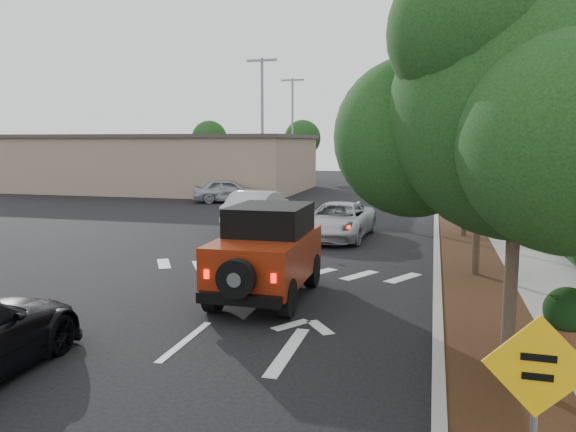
% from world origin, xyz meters
% --- Properties ---
extents(ground, '(120.00, 120.00, 0.00)m').
position_xyz_m(ground, '(0.00, 0.00, 0.00)').
color(ground, black).
rests_on(ground, ground).
extents(curb, '(0.20, 70.00, 0.15)m').
position_xyz_m(curb, '(4.60, 12.00, 0.07)').
color(curb, '#9E9B93').
rests_on(curb, ground).
extents(planting_strip, '(1.80, 70.00, 0.12)m').
position_xyz_m(planting_strip, '(5.60, 12.00, 0.06)').
color(planting_strip, black).
rests_on(planting_strip, ground).
extents(sidewalk, '(2.00, 70.00, 0.12)m').
position_xyz_m(sidewalk, '(7.50, 12.00, 0.06)').
color(sidewalk, gray).
rests_on(sidewalk, ground).
extents(hedge, '(0.80, 70.00, 0.80)m').
position_xyz_m(hedge, '(8.90, 12.00, 0.40)').
color(hedge, black).
rests_on(hedge, ground).
extents(commercial_building, '(22.00, 12.00, 4.00)m').
position_xyz_m(commercial_building, '(-16.00, 30.00, 2.00)').
color(commercial_building, gray).
rests_on(commercial_building, ground).
extents(transmission_tower, '(7.00, 4.00, 28.00)m').
position_xyz_m(transmission_tower, '(6.00, 48.00, 0.00)').
color(transmission_tower, slate).
rests_on(transmission_tower, ground).
extents(street_tree_near, '(3.80, 3.80, 5.92)m').
position_xyz_m(street_tree_near, '(5.60, -0.50, 0.00)').
color(street_tree_near, black).
rests_on(street_tree_near, ground).
extents(street_tree_mid, '(3.20, 3.20, 5.32)m').
position_xyz_m(street_tree_mid, '(5.60, 6.50, 0.00)').
color(street_tree_mid, black).
rests_on(street_tree_mid, ground).
extents(street_tree_far, '(3.40, 3.40, 5.62)m').
position_xyz_m(street_tree_far, '(5.60, 13.00, 0.00)').
color(street_tree_far, black).
rests_on(street_tree_far, ground).
extents(light_pole_a, '(2.00, 0.22, 9.00)m').
position_xyz_m(light_pole_a, '(-6.50, 26.00, 0.00)').
color(light_pole_a, slate).
rests_on(light_pole_a, ground).
extents(light_pole_b, '(2.00, 0.22, 9.00)m').
position_xyz_m(light_pole_b, '(-7.50, 38.00, 0.00)').
color(light_pole_b, slate).
rests_on(light_pole_b, ground).
extents(red_jeep, '(1.97, 4.34, 2.20)m').
position_xyz_m(red_jeep, '(0.64, 3.40, 1.12)').
color(red_jeep, black).
rests_on(red_jeep, ground).
extents(silver_suv_ahead, '(2.57, 5.05, 1.37)m').
position_xyz_m(silver_suv_ahead, '(0.90, 11.86, 0.68)').
color(silver_suv_ahead, '#B0B4B8').
rests_on(silver_suv_ahead, ground).
extents(silver_sedan_oncoming, '(1.72, 4.89, 1.61)m').
position_xyz_m(silver_sedan_oncoming, '(-2.94, 13.81, 0.81)').
color(silver_sedan_oncoming, '#ABADB3').
rests_on(silver_sedan_oncoming, ground).
extents(parked_suv, '(4.56, 3.06, 1.44)m').
position_xyz_m(parked_suv, '(-7.67, 22.72, 0.72)').
color(parked_suv, '#A5A9AD').
rests_on(parked_suv, ground).
extents(speed_hump_sign, '(0.98, 0.09, 2.08)m').
position_xyz_m(speed_hump_sign, '(5.40, -4.02, 1.44)').
color(speed_hump_sign, slate).
rests_on(speed_hump_sign, ground).
extents(terracotta_planter, '(0.76, 0.76, 1.33)m').
position_xyz_m(terracotta_planter, '(6.60, 0.33, 0.90)').
color(terracotta_planter, brown).
rests_on(terracotta_planter, ground).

